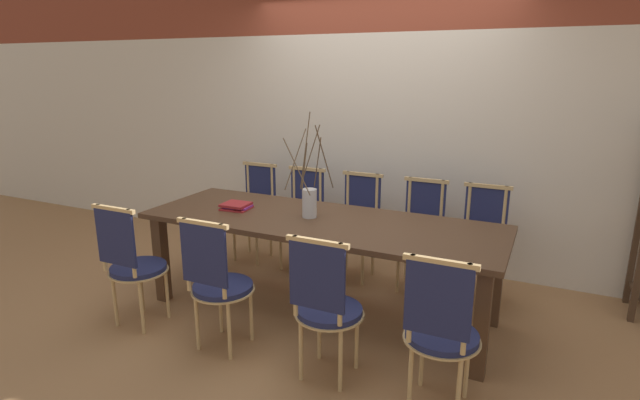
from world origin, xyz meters
name	(u,v)px	position (x,y,z in m)	size (l,w,h in m)	color
ground_plane	(320,311)	(0.00, 0.00, 0.00)	(16.00, 16.00, 0.00)	#9E7047
wall_rear	(380,97)	(0.00, 1.31, 1.60)	(12.00, 0.06, 3.20)	beige
dining_table	(320,231)	(0.00, 0.00, 0.67)	(2.73, 0.94, 0.76)	#4C3321
chair_near_leftend	(132,262)	(-1.14, -0.78, 0.50)	(0.43, 0.43, 0.95)	#1E234C
chair_near_left	(218,281)	(-0.38, -0.78, 0.50)	(0.43, 0.43, 0.95)	#1E234C
chair_near_center	(326,304)	(0.41, -0.78, 0.50)	(0.43, 0.43, 0.95)	#1E234C
chair_near_right	(441,329)	(1.09, -0.78, 0.50)	(0.43, 0.43, 0.95)	#1E234C
chair_far_leftend	(255,209)	(-1.09, 0.78, 0.50)	(0.43, 0.43, 0.95)	#1E234C
chair_far_left	(302,216)	(-0.56, 0.78, 0.50)	(0.43, 0.43, 0.95)	#1E234C
chair_far_center	(357,223)	(0.00, 0.78, 0.50)	(0.43, 0.43, 0.95)	#1E234C
chair_far_right	(420,232)	(0.58, 0.78, 0.50)	(0.43, 0.43, 0.95)	#1E234C
chair_far_rightend	(482,241)	(1.09, 0.78, 0.50)	(0.43, 0.43, 0.95)	#1E234C
vase_centerpiece	(309,200)	(-0.10, 0.02, 0.90)	(0.32, 0.33, 0.79)	silver
book_stack	(237,206)	(-0.73, -0.03, 0.79)	(0.24, 0.21, 0.05)	maroon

